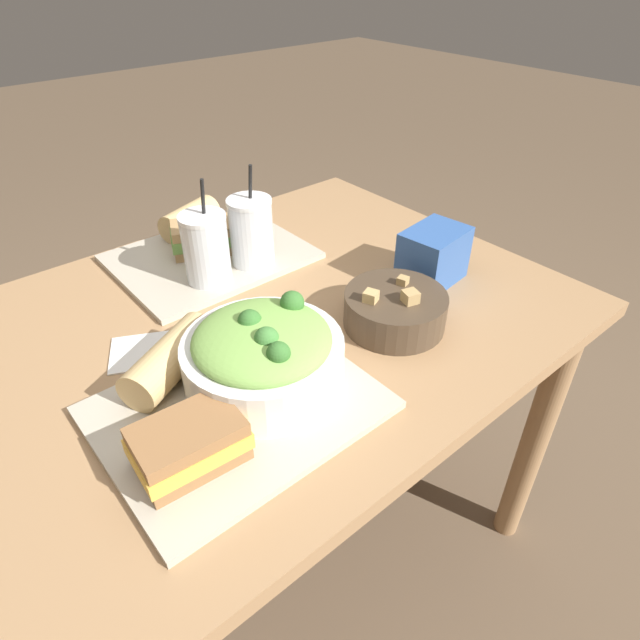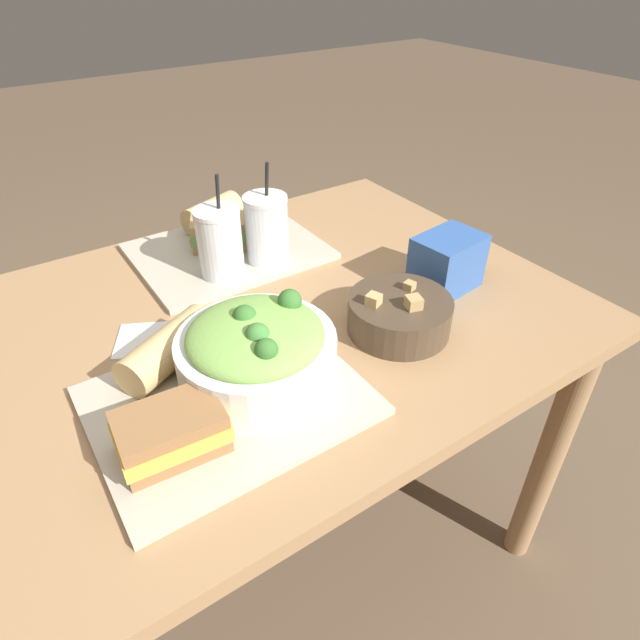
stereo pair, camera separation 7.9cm
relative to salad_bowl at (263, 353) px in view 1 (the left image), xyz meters
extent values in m
plane|color=brown|center=(0.10, 0.16, -0.80)|extent=(12.00, 12.00, 0.00)
cube|color=#A37A51|center=(0.10, 0.16, -0.08)|extent=(1.13, 0.84, 0.03)
cylinder|color=#A37A51|center=(0.60, -0.20, -0.45)|extent=(0.06, 0.06, 0.71)
cylinder|color=#A37A51|center=(0.60, 0.52, -0.45)|extent=(0.06, 0.06, 0.71)
cube|color=#BCB29E|center=(-0.06, -0.02, -0.06)|extent=(0.38, 0.31, 0.01)
cube|color=#BCB29E|center=(0.14, 0.40, -0.06)|extent=(0.38, 0.31, 0.01)
cylinder|color=white|center=(0.00, 0.00, -0.02)|extent=(0.24, 0.24, 0.07)
ellipsoid|color=#7FB251|center=(0.00, 0.00, 0.03)|extent=(0.20, 0.20, 0.05)
sphere|color=#38702D|center=(-0.01, -0.06, 0.05)|extent=(0.03, 0.03, 0.03)
sphere|color=#38702D|center=(0.00, 0.02, 0.05)|extent=(0.04, 0.04, 0.04)
sphere|color=#38702D|center=(0.07, 0.02, 0.05)|extent=(0.04, 0.04, 0.04)
sphere|color=#427F38|center=(-0.01, -0.03, 0.05)|extent=(0.04, 0.04, 0.04)
cube|color=beige|center=(0.04, 0.02, 0.03)|extent=(0.05, 0.06, 0.01)
cube|color=beige|center=(0.03, 0.01, 0.03)|extent=(0.05, 0.05, 0.01)
cylinder|color=#473828|center=(0.27, -0.02, -0.03)|extent=(0.18, 0.18, 0.06)
cylinder|color=brown|center=(0.27, -0.02, -0.01)|extent=(0.16, 0.16, 0.01)
cube|color=tan|center=(0.30, 0.00, 0.00)|extent=(0.02, 0.02, 0.02)
cube|color=tan|center=(0.22, 0.00, 0.01)|extent=(0.03, 0.03, 0.02)
cube|color=tan|center=(0.27, -0.05, 0.01)|extent=(0.03, 0.03, 0.02)
cube|color=olive|center=(-0.16, -0.07, -0.04)|extent=(0.14, 0.10, 0.02)
cube|color=#EFB742|center=(-0.16, -0.07, -0.02)|extent=(0.15, 0.10, 0.02)
cube|color=olive|center=(-0.16, -0.07, 0.00)|extent=(0.14, 0.10, 0.02)
cylinder|color=tan|center=(-0.10, 0.10, -0.02)|extent=(0.18, 0.14, 0.06)
cylinder|color=beige|center=(-0.03, 0.14, -0.02)|extent=(0.03, 0.05, 0.06)
cube|color=tan|center=(0.15, 0.42, -0.04)|extent=(0.16, 0.13, 0.02)
cube|color=#6B9E47|center=(0.15, 0.42, -0.02)|extent=(0.17, 0.14, 0.02)
cube|color=tan|center=(0.15, 0.42, 0.00)|extent=(0.16, 0.13, 0.02)
cylinder|color=tan|center=(0.16, 0.52, -0.02)|extent=(0.15, 0.11, 0.06)
cylinder|color=beige|center=(0.23, 0.54, -0.02)|extent=(0.03, 0.06, 0.06)
cylinder|color=silver|center=(0.09, 0.31, 0.01)|extent=(0.09, 0.09, 0.13)
cylinder|color=black|center=(0.09, 0.31, 0.00)|extent=(0.08, 0.08, 0.11)
cylinder|color=white|center=(0.09, 0.31, 0.08)|extent=(0.09, 0.09, 0.01)
cylinder|color=black|center=(0.09, 0.31, 0.11)|extent=(0.01, 0.02, 0.08)
cylinder|color=silver|center=(0.19, 0.31, 0.01)|extent=(0.09, 0.09, 0.13)
cylinder|color=#701E47|center=(0.19, 0.31, 0.00)|extent=(0.08, 0.08, 0.11)
cylinder|color=white|center=(0.19, 0.31, 0.08)|extent=(0.09, 0.09, 0.01)
cylinder|color=black|center=(0.20, 0.31, 0.12)|extent=(0.01, 0.02, 0.08)
cube|color=#335BA3|center=(0.44, 0.04, -0.01)|extent=(0.14, 0.11, 0.11)
cube|color=white|center=(-0.10, 0.19, -0.06)|extent=(0.17, 0.15, 0.00)
camera|label=1|loc=(-0.33, -0.52, 0.50)|focal=30.00mm
camera|label=2|loc=(-0.27, -0.57, 0.50)|focal=30.00mm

